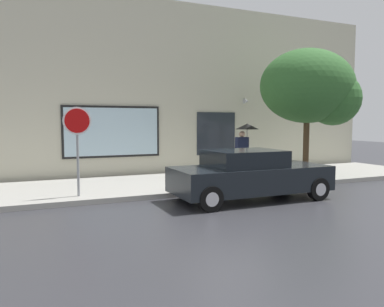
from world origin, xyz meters
TOP-DOWN VIEW (x-y plane):
  - ground_plane at (0.00, 0.00)m, footprint 60.00×60.00m
  - sidewalk at (0.00, 3.00)m, footprint 20.00×4.00m
  - building_facade at (-0.02, 5.50)m, footprint 20.00×0.67m
  - parked_car at (0.50, -0.08)m, footprint 4.47×1.92m
  - fire_hydrant at (0.23, 1.73)m, footprint 0.30×0.44m
  - pedestrian_with_umbrella at (2.51, 3.45)m, footprint 0.93×0.92m
  - street_tree at (4.37, 1.86)m, footprint 3.58×3.04m
  - stop_sign at (-3.95, 1.59)m, footprint 0.76×0.10m

SIDE VIEW (x-z plane):
  - ground_plane at x=0.00m, z-range 0.00..0.00m
  - sidewalk at x=0.00m, z-range 0.00..0.15m
  - fire_hydrant at x=0.23m, z-range 0.14..0.94m
  - parked_car at x=0.50m, z-range -0.01..1.41m
  - pedestrian_with_umbrella at x=2.51m, z-range 0.70..2.68m
  - stop_sign at x=-3.95m, z-range 0.66..3.11m
  - street_tree at x=4.37m, z-range 1.05..5.74m
  - building_facade at x=-0.02m, z-range -0.02..6.98m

